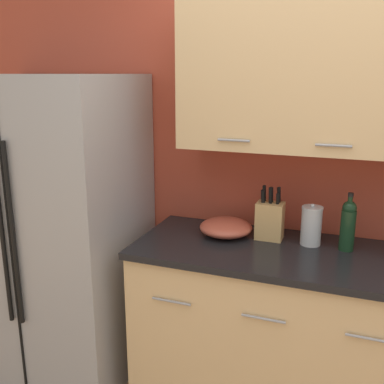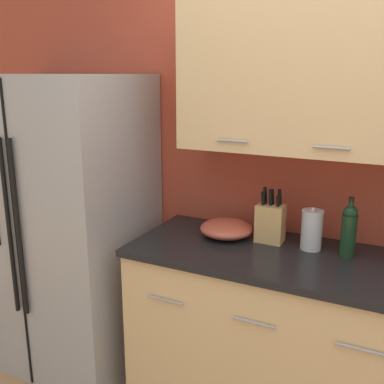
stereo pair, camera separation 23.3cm
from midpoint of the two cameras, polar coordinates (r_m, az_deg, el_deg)
wall_back at (r=2.40m, az=18.85°, el=5.10°), size 10.00×0.39×2.60m
counter_unit at (r=2.46m, az=13.01°, el=-17.62°), size 1.89×0.64×0.92m
refrigerator at (r=2.81m, az=-19.22°, el=-4.44°), size 0.95×0.76×1.77m
knife_block at (r=2.37m, az=7.09°, el=-3.54°), size 0.14×0.10×0.29m
wine_bottle at (r=2.29m, az=16.49°, el=-3.99°), size 0.07×0.07×0.29m
steel_canister at (r=2.33m, az=12.16°, el=-4.23°), size 0.11×0.11×0.22m
mixing_bowl at (r=2.42m, az=1.57°, el=-4.56°), size 0.28×0.28×0.09m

